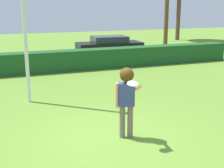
% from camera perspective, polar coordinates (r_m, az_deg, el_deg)
% --- Properties ---
extents(ground_plane, '(60.00, 60.00, 0.00)m').
position_cam_1_polar(ground_plane, '(8.03, -0.51, -9.71)').
color(ground_plane, olive).
extents(person, '(0.55, 0.81, 1.79)m').
position_cam_1_polar(person, '(7.66, 2.67, -1.73)').
color(person, '#79645A').
rests_on(person, ground).
extents(frisbee, '(0.26, 0.26, 0.08)m').
position_cam_1_polar(frisbee, '(7.10, 3.75, 0.05)').
color(frisbee, white).
extents(hedge_row, '(20.46, 0.90, 1.02)m').
position_cam_1_polar(hedge_row, '(15.78, -11.29, 4.00)').
color(hedge_row, '#1D5023').
rests_on(hedge_row, ground).
extents(parked_car_black, '(4.27, 1.95, 1.25)m').
position_cam_1_polar(parked_car_black, '(20.55, -0.49, 7.15)').
color(parked_car_black, black).
rests_on(parked_car_black, ground).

